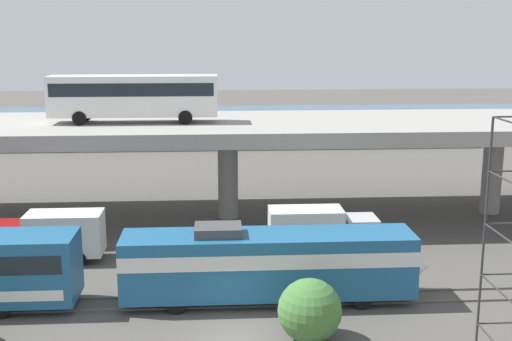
# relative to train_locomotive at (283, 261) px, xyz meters

# --- Properties ---
(ground_plane) EXTENTS (260.00, 260.00, 0.00)m
(ground_plane) POSITION_rel_train_locomotive_xyz_m (-2.50, -4.00, -2.19)
(ground_plane) COLOR #4C4944
(rail_strip_near) EXTENTS (110.00, 0.12, 0.12)m
(rail_strip_near) POSITION_rel_train_locomotive_xyz_m (-2.50, -0.77, -2.13)
(rail_strip_near) COLOR #59544C
(rail_strip_near) RESTS_ON ground_plane
(rail_strip_far) EXTENTS (110.00, 0.12, 0.12)m
(rail_strip_far) POSITION_rel_train_locomotive_xyz_m (-2.50, 0.77, -2.13)
(rail_strip_far) COLOR #59544C
(rail_strip_far) RESTS_ON ground_plane
(train_locomotive) EXTENTS (16.14, 3.04, 4.18)m
(train_locomotive) POSITION_rel_train_locomotive_xyz_m (0.00, 0.00, 0.00)
(train_locomotive) COLOR #1E5984
(train_locomotive) RESTS_ON ground_plane
(highway_overpass) EXTENTS (96.00, 12.63, 7.37)m
(highway_overpass) POSITION_rel_train_locomotive_xyz_m (-2.50, 16.00, 4.46)
(highway_overpass) COLOR gray
(highway_overpass) RESTS_ON ground_plane
(transit_bus_on_overpass) EXTENTS (12.00, 2.68, 3.40)m
(transit_bus_on_overpass) POSITION_rel_train_locomotive_xyz_m (-9.26, 15.64, 7.24)
(transit_bus_on_overpass) COLOR silver
(transit_bus_on_overpass) RESTS_ON highway_overpass
(service_truck_west) EXTENTS (6.80, 2.46, 3.04)m
(service_truck_west) POSITION_rel_train_locomotive_xyz_m (3.06, 7.00, -0.56)
(service_truck_west) COLOR #B7B7BC
(service_truck_west) RESTS_ON ground_plane
(service_truck_east) EXTENTS (6.80, 2.46, 3.04)m
(service_truck_east) POSITION_rel_train_locomotive_xyz_m (-13.59, 7.00, -0.56)
(service_truck_east) COLOR maroon
(service_truck_east) RESTS_ON ground_plane
(pier_parking_lot) EXTENTS (60.77, 13.65, 1.63)m
(pier_parking_lot) POSITION_rel_train_locomotive_xyz_m (-2.50, 51.00, -1.38)
(pier_parking_lot) COLOR gray
(pier_parking_lot) RESTS_ON ground_plane
(parked_car_0) EXTENTS (4.28, 1.87, 1.50)m
(parked_car_0) POSITION_rel_train_locomotive_xyz_m (-3.85, 49.61, 0.21)
(parked_car_0) COLOR maroon
(parked_car_0) RESTS_ON pier_parking_lot
(parked_car_1) EXTENTS (4.63, 1.89, 1.50)m
(parked_car_1) POSITION_rel_train_locomotive_xyz_m (-21.09, 53.57, 0.21)
(parked_car_1) COLOR navy
(parked_car_1) RESTS_ON pier_parking_lot
(parked_car_2) EXTENTS (4.52, 1.84, 1.50)m
(parked_car_2) POSITION_rel_train_locomotive_xyz_m (21.04, 48.19, 0.21)
(parked_car_2) COLOR #0C4C26
(parked_car_2) RESTS_ON pier_parking_lot
(parked_car_3) EXTENTS (4.27, 1.89, 1.50)m
(parked_car_3) POSITION_rel_train_locomotive_xyz_m (16.96, 53.97, 0.21)
(parked_car_3) COLOR #B7B7BC
(parked_car_3) RESTS_ON pier_parking_lot
(harbor_water) EXTENTS (140.00, 36.00, 0.01)m
(harbor_water) POSITION_rel_train_locomotive_xyz_m (-2.50, 74.00, -2.19)
(harbor_water) COLOR #385B7A
(harbor_water) RESTS_ON ground_plane
(shrub_right) EXTENTS (2.94, 2.94, 2.94)m
(shrub_right) POSITION_rel_train_locomotive_xyz_m (0.77, -4.60, -0.72)
(shrub_right) COLOR #417436
(shrub_right) RESTS_ON ground_plane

